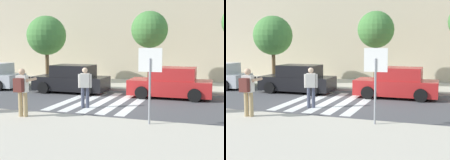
# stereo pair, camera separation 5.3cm
# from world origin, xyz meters

# --- Properties ---
(ground_plane) EXTENTS (120.00, 120.00, 0.00)m
(ground_plane) POSITION_xyz_m (0.00, 0.00, 0.00)
(ground_plane) COLOR #4C4C4F
(sidewalk_near) EXTENTS (60.00, 6.00, 0.14)m
(sidewalk_near) POSITION_xyz_m (0.00, -6.20, 0.07)
(sidewalk_near) COLOR beige
(sidewalk_near) RESTS_ON ground
(sidewalk_far) EXTENTS (60.00, 4.80, 0.14)m
(sidewalk_far) POSITION_xyz_m (0.00, 6.00, 0.07)
(sidewalk_far) COLOR beige
(sidewalk_far) RESTS_ON ground
(building_facade_far) EXTENTS (56.00, 4.00, 7.62)m
(building_facade_far) POSITION_xyz_m (0.00, 10.40, 3.81)
(building_facade_far) COLOR beige
(building_facade_far) RESTS_ON ground
(crosswalk_stripe_0) EXTENTS (0.44, 5.20, 0.01)m
(crosswalk_stripe_0) POSITION_xyz_m (-1.60, 0.20, 0.00)
(crosswalk_stripe_0) COLOR silver
(crosswalk_stripe_0) RESTS_ON ground
(crosswalk_stripe_1) EXTENTS (0.44, 5.20, 0.01)m
(crosswalk_stripe_1) POSITION_xyz_m (-0.80, 0.20, 0.00)
(crosswalk_stripe_1) COLOR silver
(crosswalk_stripe_1) RESTS_ON ground
(crosswalk_stripe_2) EXTENTS (0.44, 5.20, 0.01)m
(crosswalk_stripe_2) POSITION_xyz_m (0.00, 0.20, 0.00)
(crosswalk_stripe_2) COLOR silver
(crosswalk_stripe_2) RESTS_ON ground
(crosswalk_stripe_3) EXTENTS (0.44, 5.20, 0.01)m
(crosswalk_stripe_3) POSITION_xyz_m (0.80, 0.20, 0.00)
(crosswalk_stripe_3) COLOR silver
(crosswalk_stripe_3) RESTS_ON ground
(crosswalk_stripe_4) EXTENTS (0.44, 5.20, 0.01)m
(crosswalk_stripe_4) POSITION_xyz_m (1.60, 0.20, 0.00)
(crosswalk_stripe_4) COLOR silver
(crosswalk_stripe_4) RESTS_ON ground
(stop_sign) EXTENTS (0.76, 0.08, 2.46)m
(stop_sign) POSITION_xyz_m (3.03, -3.65, 1.93)
(stop_sign) COLOR gray
(stop_sign) RESTS_ON sidewalk_near
(photographer_with_backpack) EXTENTS (0.59, 0.85, 1.72)m
(photographer_with_backpack) POSITION_xyz_m (-1.47, -4.08, 1.17)
(photographer_with_backpack) COLOR tan
(photographer_with_backpack) RESTS_ON sidewalk_near
(pedestrian_crossing) EXTENTS (0.56, 0.34, 1.72)m
(pedestrian_crossing) POSITION_xyz_m (-0.23, -1.36, 0.97)
(pedestrian_crossing) COLOR #474C60
(pedestrian_crossing) RESTS_ON ground
(parked_car_black) EXTENTS (4.10, 1.92, 1.55)m
(parked_car_black) POSITION_xyz_m (-2.60, 2.30, 0.73)
(parked_car_black) COLOR black
(parked_car_black) RESTS_ON ground
(parked_car_red) EXTENTS (4.10, 1.92, 1.55)m
(parked_car_red) POSITION_xyz_m (2.90, 2.30, 0.73)
(parked_car_red) COLOR red
(parked_car_red) RESTS_ON ground
(street_tree_west) EXTENTS (2.58, 2.58, 4.41)m
(street_tree_west) POSITION_xyz_m (-5.61, 4.82, 3.24)
(street_tree_west) COLOR brown
(street_tree_west) RESTS_ON sidewalk_far
(street_tree_center) EXTENTS (2.20, 2.20, 4.52)m
(street_tree_center) POSITION_xyz_m (1.19, 5.15, 3.53)
(street_tree_center) COLOR brown
(street_tree_center) RESTS_ON sidewalk_far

